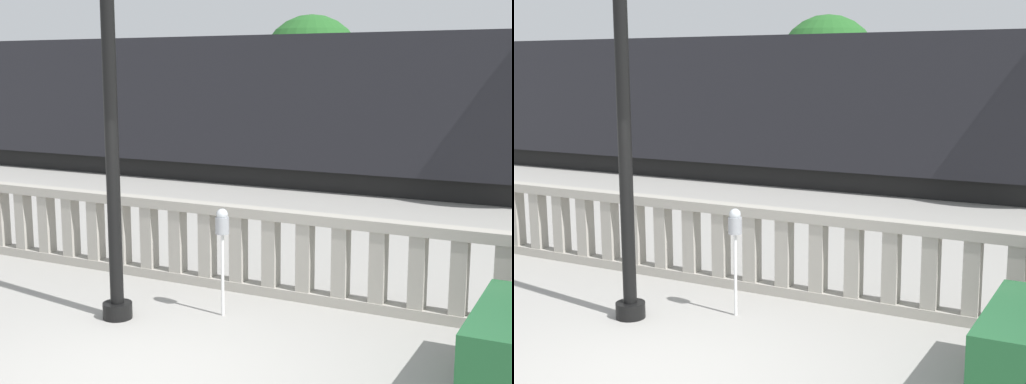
% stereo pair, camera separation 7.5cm
% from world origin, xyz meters
% --- Properties ---
extents(ground_plane, '(160.00, 160.00, 0.00)m').
position_xyz_m(ground_plane, '(0.00, 0.00, 0.00)').
color(ground_plane, gray).
extents(balustrade, '(14.97, 0.24, 1.21)m').
position_xyz_m(balustrade, '(0.00, 3.06, 0.60)').
color(balustrade, '#9E998E').
rests_on(balustrade, ground).
extents(lamppost, '(0.37, 0.37, 5.21)m').
position_xyz_m(lamppost, '(-1.31, 1.36, 2.59)').
color(lamppost, black).
rests_on(lamppost, ground).
extents(parking_meter, '(0.17, 0.17, 1.38)m').
position_xyz_m(parking_meter, '(-0.18, 2.05, 1.11)').
color(parking_meter, silver).
rests_on(parking_meter, ground).
extents(train_near, '(21.87, 2.90, 4.54)m').
position_xyz_m(train_near, '(-4.53, 12.40, 2.07)').
color(train_near, black).
rests_on(train_near, ground).
extents(train_far, '(25.66, 2.65, 4.26)m').
position_xyz_m(train_far, '(-6.05, 27.07, 1.92)').
color(train_far, black).
rests_on(train_far, ground).
extents(tree_right, '(2.95, 2.95, 4.63)m').
position_xyz_m(tree_right, '(-3.97, 13.85, 3.13)').
color(tree_right, brown).
rests_on(tree_right, ground).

